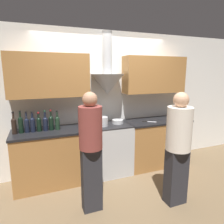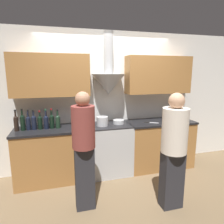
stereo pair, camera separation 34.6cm
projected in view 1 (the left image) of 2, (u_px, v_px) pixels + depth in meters
ground_plane at (117, 180)px, 3.48m from camera, size 12.00×12.00×0.00m
wall_back at (105, 93)px, 3.74m from camera, size 8.40×0.60×2.60m
counter_left at (55, 157)px, 3.34m from camera, size 1.31×0.62×0.92m
counter_right at (156, 142)px, 4.05m from camera, size 1.30×0.62×0.92m
stove_range at (110, 148)px, 3.70m from camera, size 0.71×0.60×0.92m
wine_bottle_0 at (14, 125)px, 3.04m from camera, size 0.07×0.07×0.35m
wine_bottle_1 at (21, 124)px, 3.08m from camera, size 0.07×0.07×0.35m
wine_bottle_2 at (27, 124)px, 3.11m from camera, size 0.07×0.07×0.34m
wine_bottle_3 at (33, 124)px, 3.14m from camera, size 0.08×0.08×0.33m
wine_bottle_4 at (39, 124)px, 3.18m from camera, size 0.07×0.07×0.31m
wine_bottle_5 at (45, 123)px, 3.21m from camera, size 0.08×0.08×0.33m
wine_bottle_6 at (51, 122)px, 3.25m from camera, size 0.08×0.08×0.34m
wine_bottle_7 at (57, 122)px, 3.27m from camera, size 0.08×0.08×0.32m
stock_pot at (102, 121)px, 3.50m from camera, size 0.20×0.20×0.16m
mixing_bowl at (118, 122)px, 3.68m from camera, size 0.21×0.21×0.07m
orange_fruit at (182, 118)px, 3.97m from camera, size 0.07×0.07×0.07m
chefs_knife at (149, 122)px, 3.80m from camera, size 0.24×0.17×0.01m
person_foreground_left at (91, 147)px, 2.58m from camera, size 0.30×0.30×1.62m
person_foreground_right at (178, 144)px, 2.74m from camera, size 0.34×0.34×1.60m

